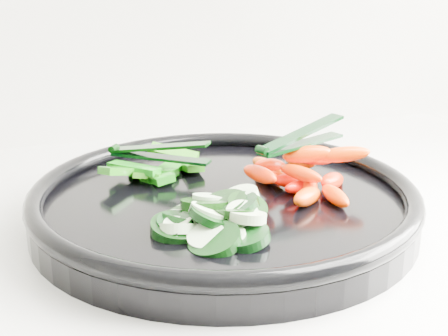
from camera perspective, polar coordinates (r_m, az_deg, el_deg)
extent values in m
cylinder|color=black|center=(0.61, 0.00, -3.79)|extent=(0.39, 0.39, 0.02)
torus|color=black|center=(0.60, 0.00, -2.16)|extent=(0.40, 0.40, 0.02)
cylinder|color=black|center=(0.50, -0.81, -6.72)|extent=(0.06, 0.06, 0.03)
cylinder|color=#C4E5B7|center=(0.51, -1.60, -6.41)|extent=(0.04, 0.04, 0.02)
cylinder|color=black|center=(0.54, -3.81, -4.90)|extent=(0.05, 0.05, 0.03)
cylinder|color=beige|center=(0.53, -4.23, -5.56)|extent=(0.04, 0.04, 0.03)
cylinder|color=black|center=(0.53, -4.33, -5.42)|extent=(0.05, 0.05, 0.02)
cylinder|color=beige|center=(0.52, -4.11, -5.68)|extent=(0.04, 0.04, 0.02)
cylinder|color=black|center=(0.51, 1.91, -6.41)|extent=(0.06, 0.06, 0.02)
cylinder|color=#CEF0C0|center=(0.51, 0.50, -6.41)|extent=(0.04, 0.04, 0.02)
cylinder|color=black|center=(0.56, -1.85, -3.98)|extent=(0.04, 0.04, 0.02)
cylinder|color=beige|center=(0.56, -3.41, -4.13)|extent=(0.04, 0.04, 0.02)
cylinder|color=black|center=(0.55, -3.02, -4.53)|extent=(0.07, 0.07, 0.02)
cylinder|color=beige|center=(0.54, -4.65, -4.95)|extent=(0.04, 0.04, 0.01)
cylinder|color=black|center=(0.53, -4.27, -5.52)|extent=(0.06, 0.06, 0.02)
cylinder|color=beige|center=(0.54, -4.01, -4.94)|extent=(0.04, 0.04, 0.01)
cylinder|color=black|center=(0.53, -4.67, -5.56)|extent=(0.04, 0.04, 0.02)
cylinder|color=#DDF2C2|center=(0.53, -4.29, -5.29)|extent=(0.05, 0.05, 0.02)
cylinder|color=black|center=(0.54, 1.08, -3.69)|extent=(0.06, 0.06, 0.03)
cylinder|color=beige|center=(0.55, 1.37, -3.37)|extent=(0.04, 0.05, 0.03)
cylinder|color=black|center=(0.55, -1.74, -3.38)|extent=(0.06, 0.06, 0.02)
cylinder|color=#D5F4C3|center=(0.56, -1.41, -2.87)|extent=(0.04, 0.04, 0.01)
cylinder|color=black|center=(0.52, -1.35, -4.50)|extent=(0.05, 0.05, 0.02)
cylinder|color=beige|center=(0.53, -1.45, -4.17)|extent=(0.04, 0.04, 0.02)
cylinder|color=black|center=(0.54, 2.12, -3.62)|extent=(0.05, 0.05, 0.03)
cylinder|color=beige|center=(0.53, 1.64, -4.23)|extent=(0.04, 0.04, 0.02)
cylinder|color=black|center=(0.55, -0.14, -3.48)|extent=(0.05, 0.05, 0.02)
cylinder|color=#D8EEBE|center=(0.56, 1.49, -2.70)|extent=(0.04, 0.04, 0.02)
cylinder|color=black|center=(0.54, 1.00, -4.01)|extent=(0.04, 0.04, 0.02)
cylinder|color=beige|center=(0.52, 2.18, -4.50)|extent=(0.04, 0.04, 0.02)
ellipsoid|color=#FF1600|center=(0.62, 7.79, -1.67)|extent=(0.03, 0.05, 0.03)
ellipsoid|color=#F00C00|center=(0.61, 6.93, -1.69)|extent=(0.04, 0.03, 0.02)
ellipsoid|color=#FF4B00|center=(0.59, 10.14, -2.53)|extent=(0.02, 0.05, 0.02)
ellipsoid|color=#F94400|center=(0.63, 4.89, -0.91)|extent=(0.03, 0.04, 0.02)
ellipsoid|color=#F32200|center=(0.63, 9.88, -1.16)|extent=(0.05, 0.05, 0.03)
ellipsoid|color=#E24400|center=(0.64, 3.87, -0.68)|extent=(0.02, 0.05, 0.02)
ellipsoid|color=#E34700|center=(0.59, 7.61, -2.62)|extent=(0.05, 0.05, 0.03)
ellipsoid|color=#FF1100|center=(0.63, 6.54, -1.18)|extent=(0.05, 0.02, 0.03)
ellipsoid|color=#FA6200|center=(0.69, 6.95, 0.71)|extent=(0.03, 0.06, 0.03)
ellipsoid|color=#DA5200|center=(0.67, 3.92, 0.15)|extent=(0.03, 0.05, 0.02)
ellipsoid|color=#FB2300|center=(0.60, 3.28, -0.56)|extent=(0.03, 0.05, 0.02)
ellipsoid|color=#F85A00|center=(0.66, 7.71, 1.06)|extent=(0.05, 0.05, 0.03)
ellipsoid|color=#FF2E00|center=(0.61, 7.04, -0.49)|extent=(0.04, 0.05, 0.02)
ellipsoid|color=#FF2300|center=(0.63, 4.24, 0.29)|extent=(0.04, 0.02, 0.02)
ellipsoid|color=#F02A00|center=(0.65, 8.52, 0.84)|extent=(0.04, 0.02, 0.02)
ellipsoid|color=#E45300|center=(0.62, 7.63, 1.26)|extent=(0.05, 0.03, 0.02)
ellipsoid|color=#FD5C00|center=(0.63, 10.88, 1.23)|extent=(0.06, 0.03, 0.02)
cube|color=#0A6D0C|center=(0.65, -6.17, -0.73)|extent=(0.03, 0.06, 0.02)
cube|color=#166609|center=(0.66, -5.84, -0.59)|extent=(0.04, 0.05, 0.02)
cube|color=#0F6709|center=(0.68, -3.25, 0.13)|extent=(0.02, 0.05, 0.02)
cube|color=#196509|center=(0.66, -6.46, -0.44)|extent=(0.05, 0.05, 0.02)
cube|color=#0B6709|center=(0.67, -5.34, -0.28)|extent=(0.06, 0.05, 0.02)
cube|color=#20730A|center=(0.66, -7.64, -0.59)|extent=(0.02, 0.05, 0.02)
cube|color=#146009|center=(0.64, -9.16, -0.26)|extent=(0.05, 0.04, 0.02)
cube|color=#0A6D0D|center=(0.65, -8.23, -0.01)|extent=(0.05, 0.05, 0.01)
cube|color=#216F0A|center=(0.69, -4.66, 1.37)|extent=(0.06, 0.04, 0.02)
cylinder|color=black|center=(0.59, 3.51, 1.62)|extent=(0.01, 0.01, 0.01)
cube|color=black|center=(0.63, 7.12, 2.19)|extent=(0.11, 0.06, 0.00)
cube|color=black|center=(0.62, 7.16, 3.20)|extent=(0.11, 0.06, 0.02)
cylinder|color=black|center=(0.69, -10.04, 1.78)|extent=(0.01, 0.01, 0.01)
cube|color=black|center=(0.66, -5.85, 0.96)|extent=(0.10, 0.08, 0.00)
cube|color=black|center=(0.66, -5.88, 1.91)|extent=(0.10, 0.08, 0.02)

